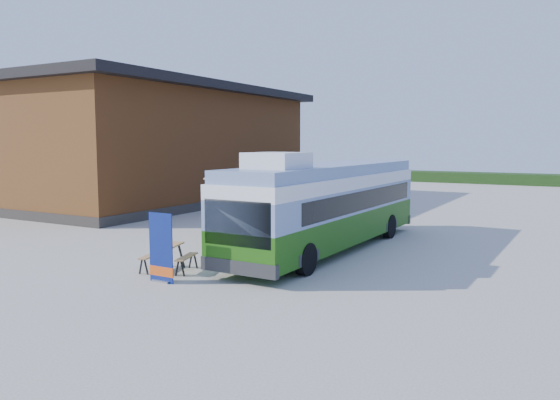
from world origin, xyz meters
The scene contains 10 objects.
ground centered at (0.00, 0.00, 0.00)m, with size 100.00×100.00×0.00m, color #BCB7AD.
barn centered at (-10.50, 10.00, 3.59)m, with size 9.60×21.20×7.50m.
hedge centered at (8.00, 38.00, 0.50)m, with size 40.00×3.00×1.00m, color #264419.
bus centered at (4.66, 0.65, 1.73)m, with size 2.71×11.84×3.62m.
awning centered at (2.18, 0.47, 2.64)m, with size 2.73×4.37×0.52m.
banner centered at (2.53, -5.95, 0.81)m, with size 0.86×0.19×1.97m.
picnic_table centered at (1.82, -4.82, 0.61)m, with size 1.74×1.63×0.81m.
person_a centered at (-0.53, 0.85, 0.98)m, with size 0.72×0.47×1.97m, color #999999.
person_b centered at (-3.75, 9.67, 0.83)m, with size 0.80×0.63×1.65m, color #999999.
slurry_tanker centered at (-2.61, 16.23, 1.25)m, with size 2.46×5.81×2.17m.
Camera 1 is at (12.83, -17.40, 3.93)m, focal length 35.00 mm.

